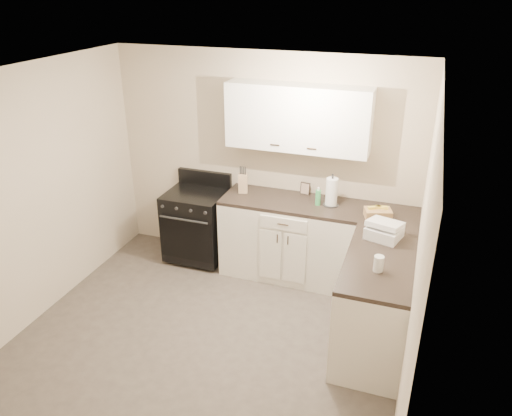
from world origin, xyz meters
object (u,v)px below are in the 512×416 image
(stove, at_px, (196,225))
(countertop_grill, at_px, (384,232))
(paper_towel, at_px, (332,192))
(wicker_basket, at_px, (378,213))
(knife_block, at_px, (243,183))

(stove, relative_size, countertop_grill, 2.76)
(paper_towel, relative_size, wicker_basket, 1.16)
(paper_towel, bearing_deg, countertop_grill, -42.71)
(stove, bearing_deg, wicker_basket, -2.32)
(paper_towel, bearing_deg, knife_block, 178.76)
(wicker_basket, xyz_separation_m, countertop_grill, (0.11, -0.43, 0.01))
(knife_block, distance_m, paper_towel, 1.03)
(knife_block, distance_m, wicker_basket, 1.56)
(stove, xyz_separation_m, wicker_basket, (2.13, -0.09, 0.52))
(knife_block, xyz_separation_m, wicker_basket, (1.55, -0.17, -0.07))
(knife_block, distance_m, countertop_grill, 1.76)
(knife_block, bearing_deg, paper_towel, -19.16)
(stove, xyz_separation_m, knife_block, (0.58, 0.08, 0.59))
(stove, distance_m, knife_block, 0.83)
(stove, relative_size, knife_block, 3.76)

